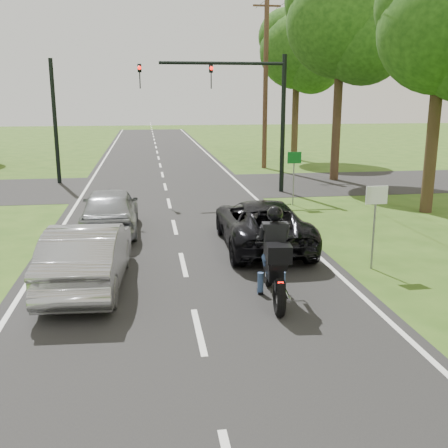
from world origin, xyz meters
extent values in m
plane|color=#2D4E16|center=(0.00, 0.00, 0.00)|extent=(140.00, 140.00, 0.00)
cube|color=black|center=(0.00, 10.00, 0.01)|extent=(8.00, 100.00, 0.01)
cube|color=black|center=(0.00, 16.00, 0.01)|extent=(60.00, 7.00, 0.01)
torus|color=black|center=(1.83, 2.17, 0.36)|extent=(0.22, 0.74, 0.73)
torus|color=black|center=(1.66, 0.52, 0.36)|extent=(0.25, 0.81, 0.79)
cube|color=black|center=(1.76, 1.45, 0.69)|extent=(0.41, 1.07, 0.33)
sphere|color=black|center=(1.78, 1.73, 0.89)|extent=(0.37, 0.37, 0.37)
cube|color=black|center=(1.72, 1.07, 0.89)|extent=(0.43, 0.64, 0.11)
cube|color=#FF0C07|center=(1.65, 0.40, 0.72)|extent=(0.11, 0.04, 0.06)
cylinder|color=silver|center=(1.87, 0.83, 0.34)|extent=(0.19, 0.89, 0.10)
cylinder|color=black|center=(1.81, 1.95, 1.09)|extent=(0.68, 0.11, 0.04)
cube|color=black|center=(1.69, 0.74, 1.22)|extent=(0.53, 0.49, 0.35)
cube|color=black|center=(1.74, 1.29, 1.37)|extent=(0.46, 0.28, 0.66)
sphere|color=black|center=(1.75, 1.37, 1.88)|extent=(0.33, 0.33, 0.33)
cylinder|color=navy|center=(1.54, 1.68, 0.25)|extent=(0.14, 0.14, 0.50)
cylinder|color=navy|center=(2.02, 1.63, 0.25)|extent=(0.14, 0.14, 0.50)
imported|color=black|center=(2.37, 5.36, 0.70)|extent=(2.40, 5.00, 1.37)
imported|color=#A4A5A9|center=(-2.24, 2.74, 0.75)|extent=(1.82, 4.57, 1.48)
imported|color=gray|center=(-2.05, 7.65, 0.75)|extent=(1.75, 4.33, 1.47)
cylinder|color=black|center=(5.20, 14.00, 3.00)|extent=(0.20, 0.20, 6.00)
cylinder|color=black|center=(2.50, 14.00, 5.60)|extent=(5.40, 0.14, 0.14)
imported|color=black|center=(2.00, 14.00, 5.05)|extent=(0.16, 0.36, 1.00)
imported|color=black|center=(-1.00, 14.00, 5.05)|extent=(0.16, 0.36, 1.00)
sphere|color=#FF0C07|center=(2.00, 13.82, 5.38)|extent=(0.16, 0.16, 0.16)
sphere|color=#FF0C07|center=(-1.00, 13.82, 5.38)|extent=(0.16, 0.16, 0.16)
cylinder|color=black|center=(-5.20, 18.00, 3.00)|extent=(0.20, 0.20, 6.00)
cylinder|color=brown|center=(6.20, 22.00, 5.00)|extent=(0.28, 0.28, 10.00)
cube|color=brown|center=(6.20, 22.00, 9.20)|extent=(1.60, 0.10, 0.10)
cylinder|color=slate|center=(4.70, 3.00, 1.00)|extent=(0.05, 0.05, 2.00)
cube|color=silver|center=(4.70, 2.97, 1.90)|extent=(0.55, 0.04, 0.45)
cylinder|color=slate|center=(4.90, 11.00, 1.00)|extent=(0.05, 0.05, 2.00)
cube|color=#0C591E|center=(4.90, 10.97, 1.90)|extent=(0.55, 0.04, 0.45)
cylinder|color=#332316|center=(9.50, 9.00, 2.94)|extent=(0.44, 0.44, 5.88)
sphere|color=#18390F|center=(9.50, 9.00, 6.51)|extent=(4.50, 4.50, 4.50)
cylinder|color=#332316|center=(8.80, 17.00, 3.50)|extent=(0.44, 0.44, 7.00)
sphere|color=#18390F|center=(8.80, 17.00, 7.75)|extent=(5.40, 5.40, 5.40)
sphere|color=#18390F|center=(9.70, 16.28, 6.88)|extent=(4.32, 4.32, 4.32)
cylinder|color=#332316|center=(9.20, 26.00, 3.22)|extent=(0.44, 0.44, 6.44)
sphere|color=#18390F|center=(9.20, 26.00, 7.13)|extent=(4.95, 4.95, 4.95)
sphere|color=#18390F|center=(10.02, 25.34, 6.33)|extent=(3.96, 3.96, 3.96)
camera|label=1|loc=(-0.85, -8.94, 4.27)|focal=42.00mm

